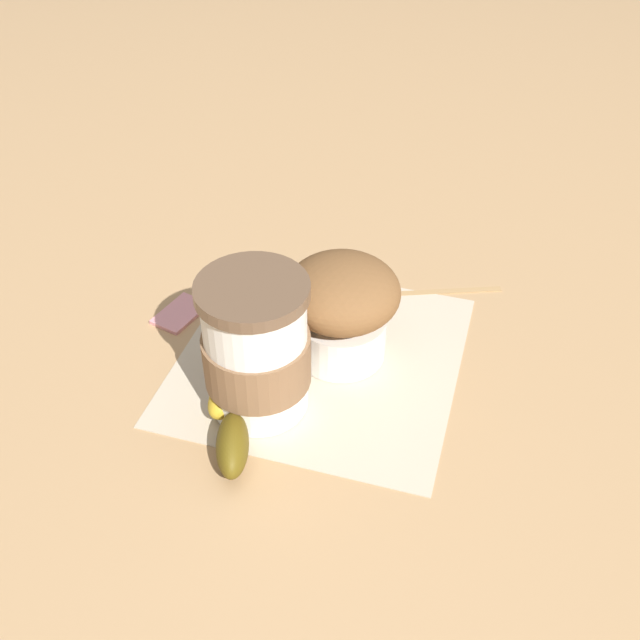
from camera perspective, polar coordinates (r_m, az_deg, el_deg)
The scene contains 7 objects.
ground_plane at distance 0.65m, azimuth 0.00°, elevation -2.98°, with size 3.00×3.00×0.00m, color tan.
paper_napkin at distance 0.65m, azimuth 0.00°, elevation -2.93°, with size 0.24×0.24×0.00m, color beige.
coffee_cup at distance 0.57m, azimuth -4.87°, elevation -2.26°, with size 0.08×0.08×0.12m.
muffin at distance 0.62m, azimuth 1.67°, elevation 1.05°, with size 0.10×0.10×0.09m.
banana at distance 0.62m, azimuth -4.20°, elevation -3.59°, with size 0.21×0.12×0.03m.
sugar_packet at distance 0.70m, azimuth -10.61°, elevation 0.62°, with size 0.05×0.03×0.01m, color pink.
wooden_stirrer at distance 0.73m, azimuth 9.49°, elevation 2.18°, with size 0.11×0.01×0.00m, color tan.
Camera 1 is at (-0.47, -0.05, 0.44)m, focal length 42.00 mm.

